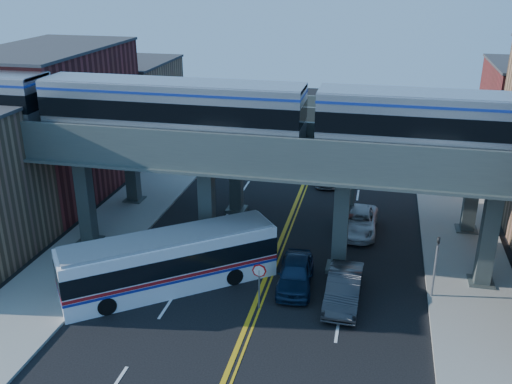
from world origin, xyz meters
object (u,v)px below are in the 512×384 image
(stop_sign, at_px, (259,279))
(car_lane_b, at_px, (344,289))
(transit_bus, at_px, (170,262))
(transit_train, at_px, (172,108))
(car_lane_a, at_px, (295,273))
(car_lane_c, at_px, (358,222))
(car_lane_d, at_px, (327,172))
(traffic_signal, at_px, (436,260))

(stop_sign, relative_size, car_lane_b, 0.52)
(stop_sign, bearing_deg, transit_bus, 169.28)
(car_lane_b, bearing_deg, stop_sign, -158.86)
(transit_train, xyz_separation_m, stop_sign, (6.17, -5.00, -7.49))
(car_lane_a, bearing_deg, stop_sign, -123.52)
(stop_sign, relative_size, car_lane_a, 0.56)
(car_lane_b, relative_size, car_lane_c, 0.97)
(car_lane_d, bearing_deg, transit_train, -125.05)
(stop_sign, distance_m, transit_bus, 5.35)
(car_lane_d, bearing_deg, car_lane_a, -97.48)
(transit_train, xyz_separation_m, car_lane_c, (10.73, 5.48, -8.52))
(car_lane_a, relative_size, car_lane_d, 0.95)
(transit_bus, bearing_deg, car_lane_d, 32.87)
(car_lane_c, bearing_deg, car_lane_a, -109.99)
(stop_sign, bearing_deg, car_lane_b, 19.93)
(car_lane_c, relative_size, car_lane_d, 1.04)
(stop_sign, height_order, transit_bus, transit_bus)
(stop_sign, relative_size, car_lane_d, 0.53)
(transit_train, bearing_deg, car_lane_c, 27.05)
(traffic_signal, xyz_separation_m, car_lane_b, (-4.64, -1.45, -1.47))
(car_lane_b, height_order, car_lane_d, car_lane_b)
(car_lane_a, bearing_deg, car_lane_c, 65.03)
(traffic_signal, distance_m, transit_bus, 14.31)
(transit_bus, distance_m, car_lane_c, 13.67)
(car_lane_a, bearing_deg, traffic_signal, -0.74)
(transit_bus, xyz_separation_m, car_lane_c, (9.81, 9.48, -0.85))
(transit_train, xyz_separation_m, car_lane_b, (10.43, -3.45, -8.42))
(transit_train, relative_size, car_lane_d, 9.39)
(stop_sign, height_order, traffic_signal, traffic_signal)
(transit_train, relative_size, traffic_signal, 11.39)
(traffic_signal, bearing_deg, stop_sign, -161.37)
(car_lane_a, bearing_deg, car_lane_d, 86.30)
(transit_bus, xyz_separation_m, car_lane_d, (6.75, 18.69, -0.85))
(car_lane_b, bearing_deg, transit_train, 162.88)
(traffic_signal, xyz_separation_m, car_lane_d, (-7.40, 16.69, -1.58))
(car_lane_d, bearing_deg, traffic_signal, -73.57)
(transit_bus, xyz_separation_m, car_lane_a, (6.75, 1.62, -0.77))
(car_lane_c, bearing_deg, stop_sign, -112.24)
(transit_train, relative_size, car_lane_b, 9.27)
(stop_sign, xyz_separation_m, car_lane_a, (1.50, 2.62, -0.95))
(transit_bus, bearing_deg, stop_sign, -48.00)
(transit_train, xyz_separation_m, car_lane_d, (7.67, 14.69, -8.52))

